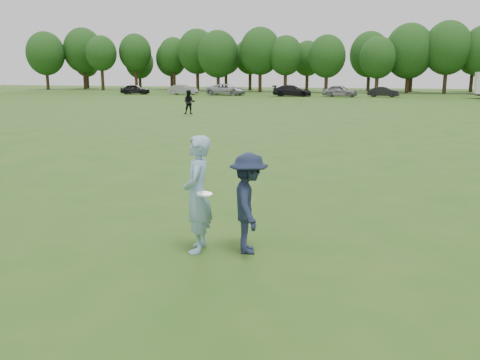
{
  "coord_description": "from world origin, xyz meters",
  "views": [
    {
      "loc": [
        1.99,
        -8.56,
        3.14
      ],
      "look_at": [
        -0.87,
        0.6,
        1.1
      ],
      "focal_mm": 38.0,
      "sensor_mm": 36.0,
      "label": 1
    }
  ],
  "objects_px": {
    "thrower": "(197,194)",
    "player_far_a": "(189,102)",
    "car_a": "(135,89)",
    "car_c": "(226,90)",
    "car_e": "(340,91)",
    "defender": "(249,203)",
    "car_d": "(292,91)",
    "car_f": "(383,92)",
    "car_b": "(183,90)"
  },
  "relations": [
    {
      "from": "thrower",
      "to": "player_far_a",
      "type": "distance_m",
      "value": 30.56
    },
    {
      "from": "player_far_a",
      "to": "car_f",
      "type": "xyz_separation_m",
      "value": [
        13.2,
        33.26,
        -0.26
      ]
    },
    {
      "from": "player_far_a",
      "to": "car_f",
      "type": "height_order",
      "value": "player_far_a"
    },
    {
      "from": "car_b",
      "to": "car_d",
      "type": "height_order",
      "value": "car_d"
    },
    {
      "from": "thrower",
      "to": "car_f",
      "type": "distance_m",
      "value": 61.35
    },
    {
      "from": "car_b",
      "to": "car_c",
      "type": "xyz_separation_m",
      "value": [
        6.42,
        0.42,
        0.07
      ]
    },
    {
      "from": "car_a",
      "to": "car_e",
      "type": "relative_size",
      "value": 0.93
    },
    {
      "from": "defender",
      "to": "car_a",
      "type": "relative_size",
      "value": 0.43
    },
    {
      "from": "player_far_a",
      "to": "car_c",
      "type": "bearing_deg",
      "value": 85.29
    },
    {
      "from": "defender",
      "to": "player_far_a",
      "type": "height_order",
      "value": "player_far_a"
    },
    {
      "from": "player_far_a",
      "to": "car_a",
      "type": "bearing_deg",
      "value": 106.24
    },
    {
      "from": "car_a",
      "to": "car_c",
      "type": "relative_size",
      "value": 0.75
    },
    {
      "from": "car_c",
      "to": "car_d",
      "type": "height_order",
      "value": "car_c"
    },
    {
      "from": "car_a",
      "to": "car_b",
      "type": "xyz_separation_m",
      "value": [
        7.3,
        0.68,
        -0.0
      ]
    },
    {
      "from": "car_a",
      "to": "car_b",
      "type": "height_order",
      "value": "car_a"
    },
    {
      "from": "car_b",
      "to": "car_d",
      "type": "xyz_separation_m",
      "value": [
        15.93,
        -0.26,
        0.03
      ]
    },
    {
      "from": "car_b",
      "to": "car_e",
      "type": "distance_m",
      "value": 22.21
    },
    {
      "from": "car_c",
      "to": "car_f",
      "type": "distance_m",
      "value": 21.27
    },
    {
      "from": "defender",
      "to": "car_c",
      "type": "bearing_deg",
      "value": -1.45
    },
    {
      "from": "car_a",
      "to": "car_e",
      "type": "distance_m",
      "value": 29.52
    },
    {
      "from": "thrower",
      "to": "player_far_a",
      "type": "relative_size",
      "value": 1.14
    },
    {
      "from": "car_b",
      "to": "car_c",
      "type": "height_order",
      "value": "car_c"
    },
    {
      "from": "defender",
      "to": "car_d",
      "type": "height_order",
      "value": "defender"
    },
    {
      "from": "player_far_a",
      "to": "car_c",
      "type": "height_order",
      "value": "player_far_a"
    },
    {
      "from": "car_b",
      "to": "car_c",
      "type": "relative_size",
      "value": 0.77
    },
    {
      "from": "car_a",
      "to": "car_c",
      "type": "xyz_separation_m",
      "value": [
        13.72,
        1.11,
        0.07
      ]
    },
    {
      "from": "thrower",
      "to": "car_d",
      "type": "height_order",
      "value": "thrower"
    },
    {
      "from": "car_b",
      "to": "car_e",
      "type": "height_order",
      "value": "car_e"
    },
    {
      "from": "defender",
      "to": "car_b",
      "type": "distance_m",
      "value": 65.67
    },
    {
      "from": "car_a",
      "to": "car_f",
      "type": "distance_m",
      "value": 35.03
    },
    {
      "from": "thrower",
      "to": "car_b",
      "type": "relative_size",
      "value": 0.48
    },
    {
      "from": "car_d",
      "to": "car_e",
      "type": "distance_m",
      "value": 6.3
    },
    {
      "from": "car_d",
      "to": "car_f",
      "type": "bearing_deg",
      "value": -83.27
    },
    {
      "from": "car_c",
      "to": "car_f",
      "type": "relative_size",
      "value": 1.42
    },
    {
      "from": "thrower",
      "to": "defender",
      "type": "relative_size",
      "value": 1.16
    },
    {
      "from": "car_f",
      "to": "defender",
      "type": "bearing_deg",
      "value": -172.75
    },
    {
      "from": "defender",
      "to": "car_c",
      "type": "xyz_separation_m",
      "value": [
        -20.97,
        60.1,
        -0.11
      ]
    },
    {
      "from": "player_far_a",
      "to": "car_d",
      "type": "distance_m",
      "value": 31.58
    },
    {
      "from": "car_f",
      "to": "car_a",
      "type": "bearing_deg",
      "value": 101.0
    },
    {
      "from": "player_far_a",
      "to": "car_a",
      "type": "height_order",
      "value": "player_far_a"
    },
    {
      "from": "thrower",
      "to": "car_b",
      "type": "distance_m",
      "value": 65.5
    },
    {
      "from": "defender",
      "to": "player_far_a",
      "type": "bearing_deg",
      "value": 4.21
    },
    {
      "from": "car_f",
      "to": "player_far_a",
      "type": "bearing_deg",
      "value": 165.85
    },
    {
      "from": "car_c",
      "to": "car_e",
      "type": "height_order",
      "value": "car_c"
    },
    {
      "from": "player_far_a",
      "to": "car_e",
      "type": "relative_size",
      "value": 0.4
    },
    {
      "from": "car_b",
      "to": "defender",
      "type": "bearing_deg",
      "value": -153.35
    },
    {
      "from": "defender",
      "to": "player_far_a",
      "type": "xyz_separation_m",
      "value": [
        -12.93,
        27.87,
        0.02
      ]
    },
    {
      "from": "car_a",
      "to": "car_f",
      "type": "xyz_separation_m",
      "value": [
        34.96,
        2.13,
        -0.06
      ]
    },
    {
      "from": "car_d",
      "to": "car_f",
      "type": "relative_size",
      "value": 1.3
    },
    {
      "from": "car_f",
      "to": "thrower",
      "type": "bearing_deg",
      "value": -173.57
    }
  ]
}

